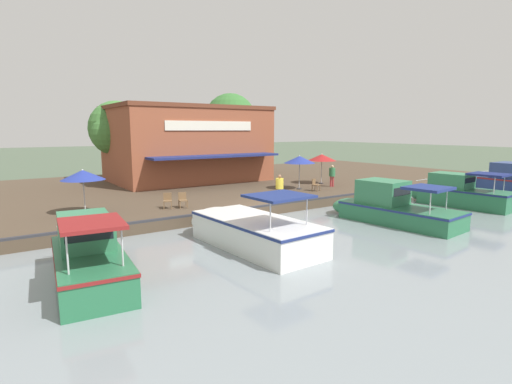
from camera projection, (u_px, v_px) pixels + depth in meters
The scene contains 18 objects.
ground_plane at pixel (270, 217), 22.43m from camera, with size 220.00×220.00×0.00m, color #4C5B47.
quay_deck at pixel (187, 188), 31.36m from camera, with size 22.00×56.00×0.60m, color #4C3D2D.
quay_edge_fender at pixel (269, 205), 22.42m from camera, with size 0.20×50.40×0.10m, color #2D2D33.
waterfront_restaurant at pixel (187, 144), 33.65m from camera, with size 10.30×12.29×6.15m.
patio_umbrella_near_quay_edge at pixel (300, 160), 28.48m from camera, with size 2.23×2.23×2.43m.
patio_umbrella_far_corner at pixel (322, 157), 31.47m from camera, with size 2.28×2.28×2.37m.
patio_umbrella_mid_patio_left at pixel (83, 175), 20.02m from camera, with size 2.14×2.14×2.28m.
cafe_chair_mid_patio at pixel (168, 200), 21.63m from camera, with size 0.57×0.57×0.85m.
cafe_chair_under_first_umbrella at pixel (315, 184), 27.86m from camera, with size 0.55×0.55×0.85m.
cafe_chair_far_corner_seat at pixel (183, 199), 21.82m from camera, with size 0.52×0.52×0.85m.
person_at_quay_edge at pixel (332, 173), 29.87m from camera, with size 0.46×0.46×1.63m.
person_mid_patio at pixel (280, 185), 23.45m from camera, with size 0.46×0.46×1.64m.
motorboat_distant_upstream at pixel (246, 229), 16.71m from camera, with size 7.18×2.91×2.36m.
motorboat_second_along at pixel (455, 193), 25.33m from camera, with size 6.40×2.66×2.19m.
motorboat_mid_row at pixel (88, 255), 12.87m from camera, with size 6.19×2.55×2.23m.
motorboat_nearest_quay at pixel (387, 207), 20.84m from camera, with size 7.22×2.94×2.14m.
tree_behind_restaurant at pixel (116, 130), 33.26m from camera, with size 4.87×4.63×6.65m.
tree_upstream_bank at pixel (230, 121), 39.81m from camera, with size 5.43×5.17×7.85m.
Camera 1 is at (17.67, -13.04, 4.83)m, focal length 28.00 mm.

